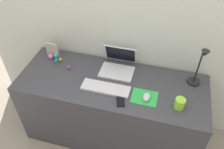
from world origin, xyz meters
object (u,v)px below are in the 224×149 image
object	(u,v)px
mouse	(147,97)
toy_figurine_orange	(60,60)
laptop	(118,64)
desk_lamp	(199,68)
toy_figurine_pink	(51,57)
cell_phone	(120,100)
picture_frame	(52,50)
coffee_mug	(180,104)
toy_figurine_purple	(69,67)
toy_figurine_cyan	(56,56)
toy_figurine_teal	(56,62)
keyboard	(106,88)

from	to	relation	value
mouse	toy_figurine_orange	world-z (taller)	mouse
laptop	desk_lamp	distance (m)	0.69
mouse	toy_figurine_pink	bearing A→B (deg)	164.43
cell_phone	toy_figurine_orange	world-z (taller)	toy_figurine_orange
picture_frame	toy_figurine_orange	distance (m)	0.13
cell_phone	picture_frame	size ratio (longest dim) A/B	0.85
cell_phone	toy_figurine_pink	size ratio (longest dim) A/B	2.47
desk_lamp	coffee_mug	xyz separation A→B (m)	(-0.11, -0.29, -0.14)
desk_lamp	toy_figurine_purple	world-z (taller)	desk_lamp
mouse	toy_figurine_orange	xyz separation A→B (m)	(-0.87, 0.26, -0.00)
toy_figurine_orange	picture_frame	bearing A→B (deg)	152.45
picture_frame	coffee_mug	size ratio (longest dim) A/B	1.62
toy_figurine_pink	toy_figurine_cyan	world-z (taller)	toy_figurine_cyan
mouse	picture_frame	xyz separation A→B (m)	(-0.97, 0.31, 0.05)
cell_phone	toy_figurine_purple	distance (m)	0.61
picture_frame	coffee_mug	world-z (taller)	picture_frame
toy_figurine_purple	toy_figurine_teal	xyz separation A→B (m)	(-0.14, 0.04, 0.01)
laptop	cell_phone	distance (m)	0.40
cell_phone	coffee_mug	size ratio (longest dim) A/B	1.39
laptop	picture_frame	world-z (taller)	laptop
picture_frame	toy_figurine_cyan	size ratio (longest dim) A/B	2.42
desk_lamp	toy_figurine_teal	bearing A→B (deg)	-177.65
keyboard	mouse	world-z (taller)	mouse
toy_figurine_teal	toy_figurine_cyan	bearing A→B (deg)	116.92
keyboard	toy_figurine_cyan	distance (m)	0.63
coffee_mug	toy_figurine_pink	world-z (taller)	coffee_mug
cell_phone	toy_figurine_teal	size ratio (longest dim) A/B	2.54
coffee_mug	toy_figurine_teal	size ratio (longest dim) A/B	1.84
cell_phone	toy_figurine_orange	size ratio (longest dim) A/B	3.51
desk_lamp	toy_figurine_teal	world-z (taller)	desk_lamp
toy_figurine_orange	toy_figurine_teal	xyz separation A→B (m)	(-0.02, -0.05, 0.01)
keyboard	cell_phone	distance (m)	0.18
keyboard	toy_figurine_cyan	xyz separation A→B (m)	(-0.58, 0.26, 0.02)
toy_figurine_pink	toy_figurine_cyan	bearing A→B (deg)	9.71
picture_frame	cell_phone	bearing A→B (deg)	-26.68
laptop	mouse	size ratio (longest dim) A/B	3.12
desk_lamp	toy_figurine_purple	xyz separation A→B (m)	(-1.11, -0.09, -0.17)
mouse	desk_lamp	distance (m)	0.48
toy_figurine_pink	toy_figurine_teal	distance (m)	0.10
mouse	toy_figurine_purple	xyz separation A→B (m)	(-0.75, 0.18, -0.00)
toy_figurine_purple	toy_figurine_teal	size ratio (longest dim) A/B	0.72
coffee_mug	toy_figurine_cyan	size ratio (longest dim) A/B	1.49
toy_figurine_teal	keyboard	bearing A→B (deg)	-19.84
toy_figurine_teal	coffee_mug	bearing A→B (deg)	-11.72
coffee_mug	picture_frame	bearing A→B (deg)	164.66
picture_frame	toy_figurine_orange	world-z (taller)	picture_frame
toy_figurine_teal	toy_figurine_purple	bearing A→B (deg)	-14.84
mouse	coffee_mug	distance (m)	0.26
toy_figurine_purple	toy_figurine_cyan	size ratio (longest dim) A/B	0.59
toy_figurine_orange	cell_phone	bearing A→B (deg)	-26.55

